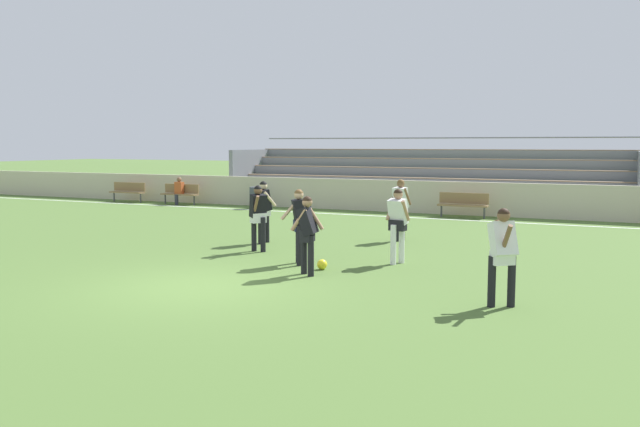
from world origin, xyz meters
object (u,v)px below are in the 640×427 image
(spectator_seated, at_px, (179,189))
(player_dark_on_ball, at_px, (307,229))
(bleacher_stand, at_px, (421,176))
(player_dark_wide_left, at_px, (299,220))
(bench_centre_sideline, at_px, (128,190))
(bench_far_right, at_px, (463,203))
(trash_bin, at_px, (256,198))
(player_white_deep_cover, at_px, (503,249))
(soccer_ball, at_px, (322,264))
(player_dark_overlapping, at_px, (264,206))
(player_white_challenging, at_px, (400,204))
(player_dark_pressing_high, at_px, (258,212))
(player_white_wide_right, at_px, (398,219))
(bench_near_bin, at_px, (180,192))

(spectator_seated, distance_m, player_dark_on_ball, 16.75)
(bleacher_stand, distance_m, player_dark_wide_left, 14.75)
(bench_centre_sideline, bearing_deg, bench_far_right, 0.00)
(trash_bin, distance_m, player_white_deep_cover, 17.50)
(trash_bin, relative_size, soccer_ball, 4.06)
(player_dark_on_ball, relative_size, player_dark_overlapping, 0.96)
(bench_centre_sideline, relative_size, player_white_challenging, 1.06)
(player_white_deep_cover, relative_size, player_dark_overlapping, 0.97)
(trash_bin, relative_size, player_dark_wide_left, 0.53)
(player_white_challenging, relative_size, player_dark_pressing_high, 1.03)
(spectator_seated, height_order, player_dark_overlapping, player_dark_overlapping)
(player_dark_wide_left, bearing_deg, player_dark_pressing_high, 146.20)
(bench_far_right, height_order, spectator_seated, spectator_seated)
(bleacher_stand, relative_size, player_white_challenging, 10.11)
(trash_bin, xyz_separation_m, player_white_wide_right, (9.28, -9.67, 0.55))
(bench_far_right, distance_m, trash_bin, 8.57)
(trash_bin, bearing_deg, bench_far_right, 1.09)
(trash_bin, distance_m, spectator_seated, 3.98)
(bleacher_stand, bearing_deg, player_dark_pressing_high, -91.14)
(bench_far_right, height_order, player_white_deep_cover, player_white_deep_cover)
(player_dark_on_ball, bearing_deg, player_white_deep_cover, -14.32)
(player_dark_on_ball, bearing_deg, bleacher_stand, 97.69)
(bench_far_right, relative_size, spectator_seated, 1.49)
(bench_near_bin, relative_size, player_white_challenging, 1.06)
(spectator_seated, relative_size, soccer_ball, 5.50)
(player_white_wide_right, bearing_deg, player_white_deep_cover, -47.47)
(spectator_seated, relative_size, player_dark_wide_left, 0.72)
(trash_bin, bearing_deg, player_white_challenging, -37.32)
(spectator_seated, bearing_deg, player_dark_overlapping, -42.64)
(player_dark_overlapping, bearing_deg, bench_near_bin, 136.96)
(bench_near_bin, distance_m, soccer_ball, 16.40)
(bleacher_stand, relative_size, player_dark_on_ball, 10.64)
(player_dark_pressing_high, bearing_deg, player_white_challenging, 50.61)
(soccer_ball, bearing_deg, player_dark_wide_left, 154.17)
(spectator_seated, bearing_deg, player_dark_wide_left, -43.47)
(player_dark_overlapping, bearing_deg, bleacher_stand, 86.14)
(player_dark_on_ball, distance_m, player_white_wide_right, 2.36)
(bench_far_right, xyz_separation_m, trash_bin, (-8.57, -0.16, -0.10))
(bench_far_right, relative_size, trash_bin, 2.02)
(spectator_seated, bearing_deg, player_dark_pressing_high, -44.92)
(trash_bin, bearing_deg, player_dark_on_ball, -55.50)
(bench_near_bin, height_order, player_white_challenging, player_white_challenging)
(spectator_seated, height_order, player_white_wide_right, player_white_wide_right)
(player_dark_on_ball, relative_size, player_white_wide_right, 0.96)
(bench_far_right, xyz_separation_m, player_white_wide_right, (0.71, -9.83, 0.45))
(bench_centre_sideline, relative_size, trash_bin, 2.02)
(player_white_deep_cover, bearing_deg, trash_bin, 133.52)
(spectator_seated, bearing_deg, bench_centre_sideline, 177.75)
(player_white_challenging, height_order, soccer_ball, player_white_challenging)
(player_white_challenging, bearing_deg, bench_near_bin, 152.15)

